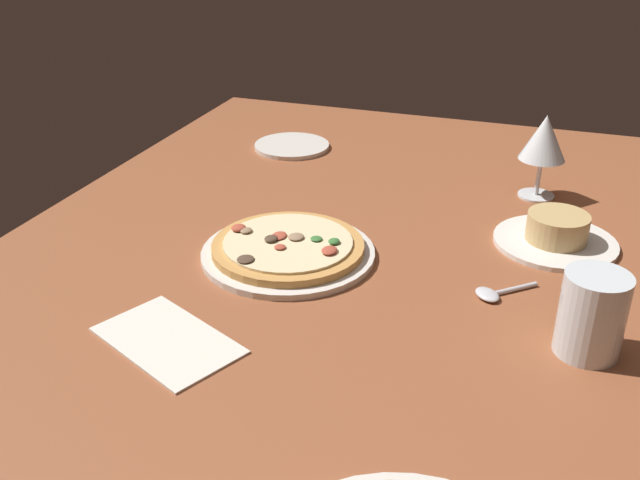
% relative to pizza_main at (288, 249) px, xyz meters
% --- Properties ---
extents(dining_table, '(1.50, 1.10, 0.04)m').
position_rel_pizza_main_xyz_m(dining_table, '(-0.02, 0.09, -0.03)').
color(dining_table, brown).
rests_on(dining_table, ground).
extents(pizza_main, '(0.26, 0.26, 0.03)m').
position_rel_pizza_main_xyz_m(pizza_main, '(0.00, 0.00, 0.00)').
color(pizza_main, silver).
rests_on(pizza_main, dining_table).
extents(ramekin_on_saucer, '(0.19, 0.19, 0.05)m').
position_rel_pizza_main_xyz_m(ramekin_on_saucer, '(-0.17, 0.38, 0.01)').
color(ramekin_on_saucer, silver).
rests_on(ramekin_on_saucer, dining_table).
extents(wine_glass_far, '(0.08, 0.08, 0.15)m').
position_rel_pizza_main_xyz_m(wine_glass_far, '(-0.36, 0.34, 0.09)').
color(wine_glass_far, silver).
rests_on(wine_glass_far, dining_table).
extents(water_glass, '(0.08, 0.08, 0.11)m').
position_rel_pizza_main_xyz_m(water_glass, '(0.11, 0.43, 0.04)').
color(water_glass, silver).
rests_on(water_glass, dining_table).
extents(side_plate, '(0.16, 0.16, 0.01)m').
position_rel_pizza_main_xyz_m(side_plate, '(-0.46, -0.17, -0.01)').
color(side_plate, silver).
rests_on(side_plate, dining_table).
extents(paper_menu, '(0.18, 0.21, 0.00)m').
position_rel_pizza_main_xyz_m(paper_menu, '(0.26, -0.06, -0.01)').
color(paper_menu, silver).
rests_on(paper_menu, dining_table).
extents(spoon, '(0.08, 0.09, 0.01)m').
position_rel_pizza_main_xyz_m(spoon, '(0.02, 0.31, -0.01)').
color(spoon, silver).
rests_on(spoon, dining_table).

